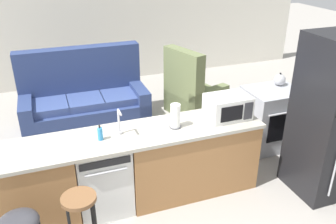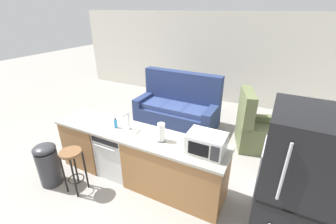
% 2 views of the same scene
% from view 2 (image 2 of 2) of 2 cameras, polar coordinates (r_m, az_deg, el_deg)
% --- Properties ---
extents(ground_plane, '(24.00, 24.00, 0.00)m').
position_cam_2_polar(ground_plane, '(4.15, -9.12, -15.52)').
color(ground_plane, gray).
extents(wall_back, '(10.00, 0.06, 2.60)m').
position_cam_2_polar(wall_back, '(7.02, 13.16, 13.03)').
color(wall_back, silver).
rests_on(wall_back, ground_plane).
extents(kitchen_counter, '(2.94, 0.66, 0.90)m').
position_cam_2_polar(kitchen_counter, '(3.78, -6.54, -11.87)').
color(kitchen_counter, '#9E6B3D').
rests_on(kitchen_counter, ground_plane).
extents(dishwasher, '(0.58, 0.61, 0.84)m').
position_cam_2_polar(dishwasher, '(4.03, -12.46, -9.74)').
color(dishwasher, silver).
rests_on(dishwasher, ground_plane).
extents(stove_range, '(0.76, 0.68, 0.90)m').
position_cam_2_polar(stove_range, '(3.77, 27.86, -14.61)').
color(stove_range, '#A8AAB2').
rests_on(stove_range, ground_plane).
extents(refrigerator, '(0.72, 0.73, 1.94)m').
position_cam_2_polar(refrigerator, '(2.60, 29.51, -20.11)').
color(refrigerator, black).
rests_on(refrigerator, ground_plane).
extents(microwave, '(0.50, 0.37, 0.28)m').
position_cam_2_polar(microwave, '(3.05, 9.66, -7.88)').
color(microwave, white).
rests_on(microwave, kitchen_counter).
extents(sink_faucet, '(0.07, 0.18, 0.30)m').
position_cam_2_polar(sink_faucet, '(3.61, -10.08, -2.54)').
color(sink_faucet, silver).
rests_on(sink_faucet, kitchen_counter).
extents(paper_towel_roll, '(0.14, 0.14, 0.28)m').
position_cam_2_polar(paper_towel_roll, '(3.26, -1.72, -5.22)').
color(paper_towel_roll, '#4C4C51').
rests_on(paper_towel_roll, kitchen_counter).
extents(soap_bottle, '(0.06, 0.06, 0.18)m').
position_cam_2_polar(soap_bottle, '(3.73, -13.15, -2.89)').
color(soap_bottle, '#338CCC').
rests_on(soap_bottle, kitchen_counter).
extents(kettle, '(0.21, 0.17, 0.19)m').
position_cam_2_polar(kettle, '(3.62, 32.25, -7.16)').
color(kettle, '#B2B2B7').
rests_on(kettle, stove_range).
extents(bar_stool, '(0.32, 0.32, 0.74)m').
position_cam_2_polar(bar_stool, '(3.79, -23.05, -11.73)').
color(bar_stool, brown).
rests_on(bar_stool, ground_plane).
extents(trash_bin, '(0.35, 0.35, 0.74)m').
position_cam_2_polar(trash_bin, '(4.21, -28.17, -11.55)').
color(trash_bin, '#333338').
rests_on(trash_bin, ground_plane).
extents(couch, '(2.01, 0.91, 1.27)m').
position_cam_2_polar(couch, '(5.63, 2.57, 1.03)').
color(couch, navy).
rests_on(couch, ground_plane).
extents(armchair, '(1.02, 1.05, 1.20)m').
position_cam_2_polar(armchair, '(5.02, 20.80, -4.41)').
color(armchair, '#667047').
rests_on(armchair, ground_plane).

